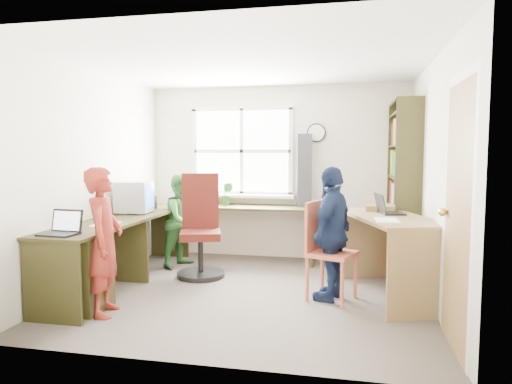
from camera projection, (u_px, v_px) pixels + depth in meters
room at (254, 178)px, 4.83m from camera, size 3.64×3.44×2.44m
l_desk at (124, 250)px, 4.79m from camera, size 2.38×2.95×0.75m
right_desk at (389, 238)px, 4.68m from camera, size 1.10×1.59×0.84m
bookshelf at (403, 192)px, 5.59m from camera, size 0.30×1.02×2.10m
swivel_chair at (201, 232)px, 5.50m from camera, size 0.71×0.71×1.23m
wooden_chair at (325, 246)px, 4.60m from camera, size 0.55×0.55×0.99m
crt_monitor at (134, 197)px, 5.51m from camera, size 0.42×0.39×0.38m
laptop_left at (62, 229)px, 4.10m from camera, size 0.33×0.29×0.22m
laptop_right at (387, 209)px, 4.82m from camera, size 0.32×0.36×0.21m
speaker_a at (132, 206)px, 5.40m from camera, size 0.10×0.10×0.19m
speaker_b at (152, 202)px, 5.91m from camera, size 0.10×0.10×0.17m
cd_tower at (304, 170)px, 6.16m from camera, size 0.23×0.21×0.98m
game_box at (381, 208)px, 5.09m from camera, size 0.34×0.34×0.06m
paper_a at (106, 224)px, 4.66m from camera, size 0.26×0.34×0.00m
paper_b at (387, 220)px, 4.36m from camera, size 0.24×0.32×0.00m
potted_plant at (227, 194)px, 6.33m from camera, size 0.18×0.14×0.32m
person_red at (104, 241)px, 4.15m from camera, size 0.44×0.56×1.35m
person_green at (183, 220)px, 5.93m from camera, size 0.64×0.71×1.20m
person_navy at (332, 233)px, 4.57m from camera, size 0.58×0.85×1.35m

